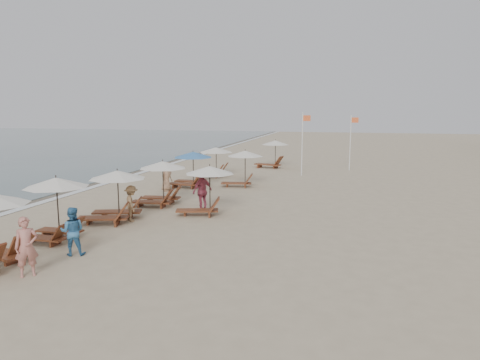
% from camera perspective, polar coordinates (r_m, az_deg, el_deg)
% --- Properties ---
extents(ground, '(160.00, 160.00, 0.00)m').
position_cam_1_polar(ground, '(14.75, -3.03, -9.73)').
color(ground, tan).
rests_on(ground, ground).
extents(wet_sand_band, '(3.20, 140.00, 0.01)m').
position_cam_1_polar(wet_sand_band, '(29.06, -21.01, -0.93)').
color(wet_sand_band, '#6B5E4C').
rests_on(wet_sand_band, ground).
extents(foam_line, '(0.50, 140.00, 0.02)m').
position_cam_1_polar(foam_line, '(28.33, -18.86, -1.04)').
color(foam_line, white).
rests_on(foam_line, ground).
extents(lounger_station_1, '(2.42, 2.28, 2.34)m').
position_cam_1_polar(lounger_station_1, '(17.41, -22.76, -3.11)').
color(lounger_station_1, brown).
rests_on(lounger_station_1, ground).
extents(lounger_station_2, '(2.78, 2.54, 2.20)m').
position_cam_1_polar(lounger_station_2, '(19.65, -15.96, -2.03)').
color(lounger_station_2, brown).
rests_on(lounger_station_2, ground).
extents(lounger_station_3, '(2.64, 2.33, 2.21)m').
position_cam_1_polar(lounger_station_3, '(22.46, -10.33, -0.35)').
color(lounger_station_3, brown).
rests_on(lounger_station_3, ground).
extents(lounger_station_4, '(2.66, 2.39, 2.18)m').
position_cam_1_polar(lounger_station_4, '(27.47, -6.44, 1.45)').
color(lounger_station_4, brown).
rests_on(lounger_station_4, ground).
extents(lounger_station_5, '(2.70, 2.39, 2.07)m').
position_cam_1_polar(lounger_station_5, '(31.65, -3.46, 2.40)').
color(lounger_station_5, brown).
rests_on(lounger_station_5, ground).
extents(inland_station_0, '(2.67, 2.24, 2.22)m').
position_cam_1_polar(inland_station_0, '(20.01, -4.54, -0.56)').
color(inland_station_0, brown).
rests_on(inland_station_0, ground).
extents(inland_station_1, '(2.63, 2.24, 2.22)m').
position_cam_1_polar(inland_station_1, '(27.31, 0.23, 2.10)').
color(inland_station_1, brown).
rests_on(inland_station_1, ground).
extents(inland_station_2, '(2.89, 2.27, 2.22)m').
position_cam_1_polar(inland_station_2, '(36.28, 4.06, 3.58)').
color(inland_station_2, brown).
rests_on(inland_station_2, ground).
extents(beachgoer_near, '(0.75, 0.74, 1.74)m').
position_cam_1_polar(beachgoer_near, '(14.20, -25.66, -7.70)').
color(beachgoer_near, '#B77063').
rests_on(beachgoer_near, ground).
extents(beachgoer_mid_a, '(0.95, 0.85, 1.61)m').
position_cam_1_polar(beachgoer_mid_a, '(15.63, -20.66, -6.16)').
color(beachgoer_mid_a, teal).
rests_on(beachgoer_mid_a, ground).
extents(beachgoer_mid_b, '(1.04, 1.15, 1.55)m').
position_cam_1_polar(beachgoer_mid_b, '(19.54, -13.73, -2.93)').
color(beachgoer_mid_b, '#94714B').
rests_on(beachgoer_mid_b, ground).
extents(beachgoer_far_a, '(0.95, 1.21, 1.91)m').
position_cam_1_polar(beachgoer_far_a, '(20.88, -4.84, -1.42)').
color(beachgoer_far_a, '#AF465B').
rests_on(beachgoer_far_a, ground).
extents(beachgoer_far_b, '(0.71, 0.93, 1.72)m').
position_cam_1_polar(beachgoer_far_b, '(26.26, -9.40, 0.44)').
color(beachgoer_far_b, '#A37858').
rests_on(beachgoer_far_b, ground).
extents(flag_pole_near, '(0.60, 0.08, 4.50)m').
position_cam_1_polar(flag_pole_near, '(32.20, 8.03, 4.98)').
color(flag_pole_near, silver).
rests_on(flag_pole_near, ground).
extents(flag_pole_far, '(0.60, 0.08, 4.30)m').
position_cam_1_polar(flag_pole_far, '(35.63, 14.00, 5.03)').
color(flag_pole_far, silver).
rests_on(flag_pole_far, ground).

